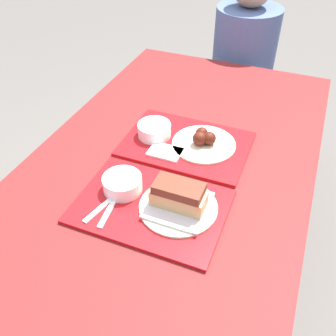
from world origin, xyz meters
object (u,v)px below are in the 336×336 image
tray_near (151,206)px  tray_far (186,144)px  brisket_sandwich_plate (179,200)px  bowl_coleslaw_near (122,183)px  wings_plate_far (204,141)px  person_seated_across (245,47)px  bowl_coleslaw_far (154,129)px

tray_near → tray_far: (-0.01, 0.34, 0.00)m
tray_near → brisket_sandwich_plate: size_ratio=1.91×
tray_near → bowl_coleslaw_near: bearing=165.2°
wings_plate_far → person_seated_across: bearing=94.0°
wings_plate_far → person_seated_across: (-0.07, 0.95, -0.03)m
bowl_coleslaw_near → bowl_coleslaw_far: same height
tray_near → tray_far: bearing=91.3°
wings_plate_far → brisket_sandwich_plate: bearing=-85.3°
bowl_coleslaw_near → person_seated_across: size_ratio=0.17×
tray_near → person_seated_across: person_seated_across is taller
tray_far → bowl_coleslaw_far: bearing=-178.7°
tray_far → wings_plate_far: wings_plate_far is taller
bowl_coleslaw_far → brisket_sandwich_plate: bearing=-55.7°
brisket_sandwich_plate → person_seated_across: size_ratio=0.33×
tray_near → person_seated_across: size_ratio=0.62×
person_seated_across → bowl_coleslaw_far: bearing=-97.2°
bowl_coleslaw_near → bowl_coleslaw_far: 0.31m
tray_far → wings_plate_far: 0.07m
brisket_sandwich_plate → wings_plate_far: (-0.03, 0.33, -0.02)m
brisket_sandwich_plate → wings_plate_far: 0.33m
bowl_coleslaw_near → person_seated_across: (0.10, 1.27, -0.04)m
brisket_sandwich_plate → wings_plate_far: size_ratio=1.02×
tray_near → tray_far: size_ratio=1.00×
bowl_coleslaw_far → wings_plate_far: wings_plate_far is taller
tray_far → person_seated_across: (-0.00, 0.96, -0.00)m
bowl_coleslaw_far → person_seated_across: size_ratio=0.17×
tray_far → bowl_coleslaw_near: bearing=-108.2°
bowl_coleslaw_near → brisket_sandwich_plate: (0.19, -0.01, 0.01)m
bowl_coleslaw_near → person_seated_across: person_seated_across is taller
bowl_coleslaw_near → wings_plate_far: size_ratio=0.53×
brisket_sandwich_plate → tray_far: bearing=105.7°
brisket_sandwich_plate → tray_near: bearing=-166.5°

